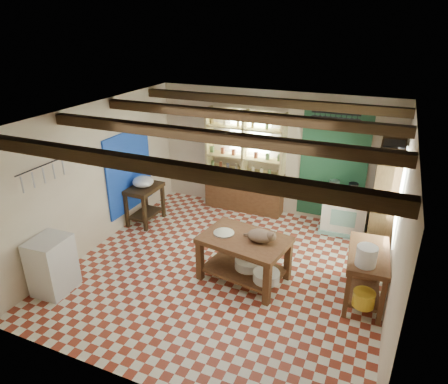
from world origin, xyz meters
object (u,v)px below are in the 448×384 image
at_px(work_table, 244,259).
at_px(prep_table, 145,204).
at_px(white_cabinet, 52,265).
at_px(right_counter, 365,276).
at_px(stove, 344,212).
at_px(cat, 261,236).

bearing_deg(work_table, prep_table, 166.50).
bearing_deg(white_cabinet, right_counter, 17.42).
relative_size(white_cabinet, right_counter, 0.79).
height_order(stove, prep_table, stove).
bearing_deg(right_counter, white_cabinet, -163.33).
bearing_deg(work_table, cat, 11.31).
xyz_separation_m(work_table, white_cabinet, (-2.58, -1.42, 0.07)).
bearing_deg(right_counter, stove, 101.90).
xyz_separation_m(white_cabinet, right_counter, (4.40, 1.66, -0.04)).
relative_size(prep_table, white_cabinet, 0.88).
distance_m(work_table, cat, 0.53).
relative_size(stove, white_cabinet, 0.93).
bearing_deg(stove, work_table, -121.58).
bearing_deg(cat, right_counter, 7.19).
bearing_deg(cat, white_cabinet, -154.23).
relative_size(stove, right_counter, 0.74).
bearing_deg(right_counter, work_table, -176.57).
height_order(white_cabinet, cat, cat).
xyz_separation_m(work_table, prep_table, (-2.56, 1.06, 0.02)).
relative_size(work_table, right_counter, 1.18).
height_order(stove, cat, cat).
relative_size(prep_table, right_counter, 0.70).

